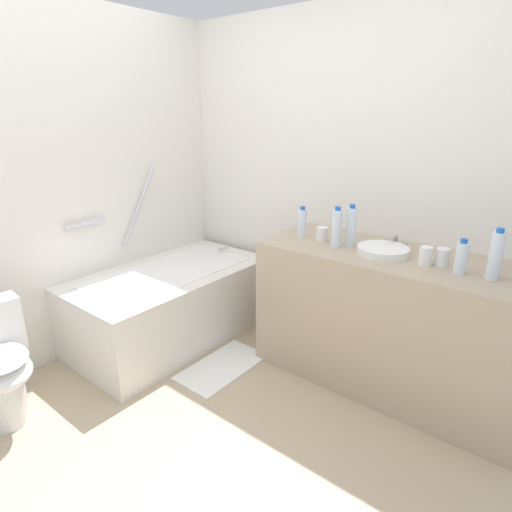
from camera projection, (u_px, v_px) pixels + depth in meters
name	position (u px, v px, depth m)	size (l,w,h in m)	color
ground_plane	(186.00, 448.00, 2.17)	(4.03, 4.03, 0.00)	tan
wall_back_tiled	(24.00, 194.00, 2.62)	(3.43, 0.10, 2.32)	silver
wall_right_mirror	(344.00, 184.00, 2.95)	(0.10, 3.08, 2.32)	silver
bathtub	(171.00, 301.00, 3.18)	(1.47, 0.78, 1.25)	silver
vanity_counter	(389.00, 320.00, 2.59)	(0.63, 1.60, 0.85)	tan
sink_basin	(383.00, 250.00, 2.46)	(0.30, 0.30, 0.04)	white
sink_faucet	(395.00, 242.00, 2.59)	(0.11, 0.15, 0.08)	#A0A0A5
water_bottle_0	(496.00, 255.00, 2.06)	(0.06, 0.06, 0.26)	silver
water_bottle_1	(351.00, 227.00, 2.58)	(0.06, 0.06, 0.26)	silver
water_bottle_2	(302.00, 223.00, 2.78)	(0.06, 0.06, 0.21)	silver
water_bottle_3	(337.00, 228.00, 2.56)	(0.06, 0.06, 0.25)	silver
water_bottle_5	(461.00, 258.00, 2.15)	(0.06, 0.06, 0.18)	silver
drinking_glass_0	(322.00, 234.00, 2.71)	(0.08, 0.08, 0.09)	white
drinking_glass_1	(426.00, 256.00, 2.27)	(0.07, 0.07, 0.10)	white
drinking_glass_2	(442.00, 257.00, 2.27)	(0.07, 0.07, 0.10)	white
bath_mat	(222.00, 367.00, 2.86)	(0.62, 0.33, 0.01)	white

